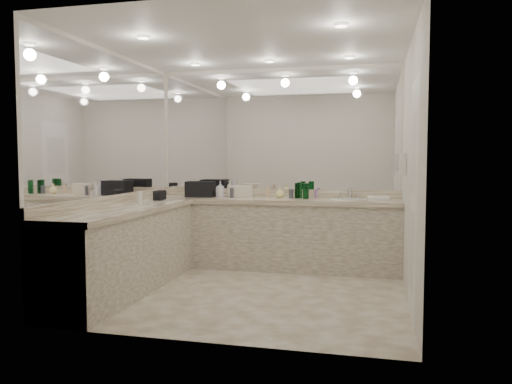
% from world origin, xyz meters
% --- Properties ---
extents(floor, '(3.20, 3.20, 0.00)m').
position_xyz_m(floor, '(0.00, 0.00, 0.00)').
color(floor, beige).
rests_on(floor, ground).
extents(ceiling, '(3.20, 3.20, 0.00)m').
position_xyz_m(ceiling, '(0.00, 0.00, 2.60)').
color(ceiling, white).
rests_on(ceiling, floor).
extents(wall_back, '(3.20, 0.02, 2.60)m').
position_xyz_m(wall_back, '(0.00, 1.50, 1.30)').
color(wall_back, silver).
rests_on(wall_back, floor).
extents(wall_left, '(0.02, 3.00, 2.60)m').
position_xyz_m(wall_left, '(-1.60, 0.00, 1.30)').
color(wall_left, silver).
rests_on(wall_left, floor).
extents(wall_right, '(0.02, 3.00, 2.60)m').
position_xyz_m(wall_right, '(1.60, 0.00, 1.30)').
color(wall_right, silver).
rests_on(wall_right, floor).
extents(vanity_back_base, '(3.20, 0.60, 0.84)m').
position_xyz_m(vanity_back_base, '(0.00, 1.20, 0.42)').
color(vanity_back_base, beige).
rests_on(vanity_back_base, floor).
extents(vanity_back_top, '(3.20, 0.64, 0.06)m').
position_xyz_m(vanity_back_top, '(0.00, 1.19, 0.87)').
color(vanity_back_top, beige).
rests_on(vanity_back_top, vanity_back_base).
extents(vanity_left_base, '(0.60, 2.40, 0.84)m').
position_xyz_m(vanity_left_base, '(-1.30, -0.30, 0.42)').
color(vanity_left_base, beige).
rests_on(vanity_left_base, floor).
extents(vanity_left_top, '(0.64, 2.42, 0.06)m').
position_xyz_m(vanity_left_top, '(-1.29, -0.30, 0.87)').
color(vanity_left_top, beige).
rests_on(vanity_left_top, vanity_left_base).
extents(backsplash_back, '(3.20, 0.04, 0.10)m').
position_xyz_m(backsplash_back, '(0.00, 1.48, 0.95)').
color(backsplash_back, beige).
rests_on(backsplash_back, vanity_back_top).
extents(backsplash_left, '(0.04, 3.00, 0.10)m').
position_xyz_m(backsplash_left, '(-1.58, 0.00, 0.95)').
color(backsplash_left, beige).
rests_on(backsplash_left, vanity_left_top).
extents(mirror_back, '(3.12, 0.01, 1.55)m').
position_xyz_m(mirror_back, '(0.00, 1.49, 1.77)').
color(mirror_back, white).
rests_on(mirror_back, wall_back).
extents(mirror_left, '(0.01, 2.92, 1.55)m').
position_xyz_m(mirror_left, '(-1.59, 0.00, 1.77)').
color(mirror_left, white).
rests_on(mirror_left, wall_left).
extents(sink, '(0.44, 0.44, 0.03)m').
position_xyz_m(sink, '(0.95, 1.20, 0.90)').
color(sink, white).
rests_on(sink, vanity_back_top).
extents(faucet, '(0.24, 0.16, 0.14)m').
position_xyz_m(faucet, '(0.95, 1.41, 0.97)').
color(faucet, silver).
rests_on(faucet, vanity_back_top).
extents(wall_phone, '(0.06, 0.10, 0.24)m').
position_xyz_m(wall_phone, '(1.56, 0.70, 1.35)').
color(wall_phone, white).
rests_on(wall_phone, wall_right).
extents(door, '(0.02, 0.82, 2.10)m').
position_xyz_m(door, '(1.59, -0.50, 1.05)').
color(door, white).
rests_on(door, wall_right).
extents(black_toiletry_bag, '(0.38, 0.26, 0.21)m').
position_xyz_m(black_toiletry_bag, '(-0.98, 1.19, 1.00)').
color(black_toiletry_bag, black).
rests_on(black_toiletry_bag, vanity_back_top).
extents(black_bag_spill, '(0.11, 0.21, 0.11)m').
position_xyz_m(black_bag_spill, '(-1.30, 0.60, 0.96)').
color(black_bag_spill, black).
rests_on(black_bag_spill, vanity_left_top).
extents(cream_cosmetic_case, '(0.29, 0.20, 0.16)m').
position_xyz_m(cream_cosmetic_case, '(-0.43, 1.25, 0.98)').
color(cream_cosmetic_case, beige).
rests_on(cream_cosmetic_case, vanity_back_top).
extents(hand_towel, '(0.26, 0.18, 0.04)m').
position_xyz_m(hand_towel, '(1.31, 1.20, 0.92)').
color(hand_towel, white).
rests_on(hand_towel, vanity_back_top).
extents(lotion_left, '(0.06, 0.06, 0.14)m').
position_xyz_m(lotion_left, '(-1.30, 0.06, 0.97)').
color(lotion_left, white).
rests_on(lotion_left, vanity_left_top).
extents(soap_bottle_a, '(0.11, 0.11, 0.21)m').
position_xyz_m(soap_bottle_a, '(-0.60, 1.27, 1.01)').
color(soap_bottle_a, silver).
rests_on(soap_bottle_a, vanity_back_top).
extents(soap_bottle_b, '(0.12, 0.12, 0.22)m').
position_xyz_m(soap_bottle_b, '(-0.71, 1.20, 1.01)').
color(soap_bottle_b, silver).
rests_on(soap_bottle_b, vanity_back_top).
extents(soap_bottle_c, '(0.14, 0.14, 0.15)m').
position_xyz_m(soap_bottle_c, '(0.08, 1.25, 0.97)').
color(soap_bottle_c, '#FFF19C').
rests_on(soap_bottle_c, vanity_back_top).
extents(green_bottle_0, '(0.07, 0.07, 0.20)m').
position_xyz_m(green_bottle_0, '(0.42, 1.21, 1.00)').
color(green_bottle_0, '#0A541E').
rests_on(green_bottle_0, vanity_back_top).
extents(green_bottle_1, '(0.07, 0.07, 0.20)m').
position_xyz_m(green_bottle_1, '(0.32, 1.33, 1.00)').
color(green_bottle_1, '#0A541E').
rests_on(green_bottle_1, vanity_back_top).
extents(green_bottle_2, '(0.07, 0.07, 0.20)m').
position_xyz_m(green_bottle_2, '(0.30, 1.26, 1.00)').
color(green_bottle_2, '#0A541E').
rests_on(green_bottle_2, vanity_back_top).
extents(amenity_bottle_0, '(0.06, 0.06, 0.14)m').
position_xyz_m(amenity_bottle_0, '(-0.45, 1.27, 0.97)').
color(amenity_bottle_0, '#E0B28C').
rests_on(amenity_bottle_0, vanity_back_top).
extents(amenity_bottle_1, '(0.06, 0.06, 0.15)m').
position_xyz_m(amenity_bottle_1, '(-0.96, 1.35, 0.97)').
color(amenity_bottle_1, white).
rests_on(amenity_bottle_1, vanity_back_top).
extents(amenity_bottle_2, '(0.06, 0.06, 0.14)m').
position_xyz_m(amenity_bottle_2, '(-0.70, 1.16, 0.97)').
color(amenity_bottle_2, white).
rests_on(amenity_bottle_2, vanity_back_top).
extents(amenity_bottle_3, '(0.04, 0.04, 0.15)m').
position_xyz_m(amenity_bottle_3, '(-0.09, 1.28, 0.97)').
color(amenity_bottle_3, '#E0B28C').
rests_on(amenity_bottle_3, vanity_back_top).
extents(amenity_bottle_4, '(0.04, 0.04, 0.13)m').
position_xyz_m(amenity_bottle_4, '(-0.54, 1.13, 0.96)').
color(amenity_bottle_4, '#3F3F4C').
rests_on(amenity_bottle_4, vanity_back_top).
extents(amenity_bottle_5, '(0.06, 0.06, 0.12)m').
position_xyz_m(amenity_bottle_5, '(0.23, 1.22, 0.96)').
color(amenity_bottle_5, '#3F3F4C').
rests_on(amenity_bottle_5, vanity_back_top).
extents(amenity_bottle_6, '(0.04, 0.04, 0.11)m').
position_xyz_m(amenity_bottle_6, '(0.53, 1.33, 0.96)').
color(amenity_bottle_6, '#9966B2').
rests_on(amenity_bottle_6, vanity_back_top).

